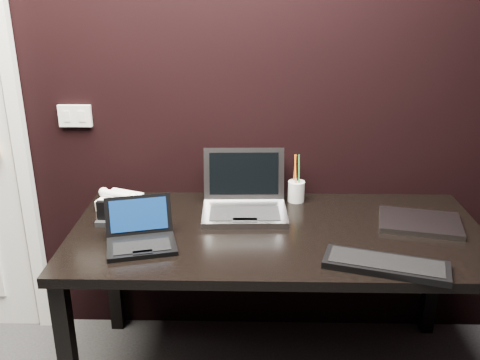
{
  "coord_description": "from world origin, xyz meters",
  "views": [
    {
      "loc": [
        0.19,
        -0.58,
        1.72
      ],
      "look_at": [
        0.15,
        1.35,
        0.98
      ],
      "focal_mm": 40.0,
      "sensor_mm": 36.0,
      "label": 1
    }
  ],
  "objects_px": {
    "closed_laptop": "(420,222)",
    "mobile_phone": "(103,216)",
    "silver_laptop": "(244,202)",
    "pen_cup": "(296,190)",
    "desk_phone": "(120,201)",
    "netbook": "(141,237)",
    "ext_keyboard": "(386,265)",
    "desk": "(277,247)"
  },
  "relations": [
    {
      "from": "closed_laptop",
      "to": "mobile_phone",
      "type": "relative_size",
      "value": 3.65
    },
    {
      "from": "silver_laptop",
      "to": "pen_cup",
      "type": "height_order",
      "value": "silver_laptop"
    },
    {
      "from": "desk_phone",
      "to": "closed_laptop",
      "type": "bearing_deg",
      "value": -6.22
    },
    {
      "from": "netbook",
      "to": "closed_laptop",
      "type": "distance_m",
      "value": 1.15
    },
    {
      "from": "netbook",
      "to": "closed_laptop",
      "type": "bearing_deg",
      "value": 10.04
    },
    {
      "from": "netbook",
      "to": "silver_laptop",
      "type": "height_order",
      "value": "silver_laptop"
    },
    {
      "from": "netbook",
      "to": "pen_cup",
      "type": "xyz_separation_m",
      "value": [
        0.64,
        0.45,
        0.02
      ]
    },
    {
      "from": "ext_keyboard",
      "to": "desk_phone",
      "type": "height_order",
      "value": "desk_phone"
    },
    {
      "from": "pen_cup",
      "to": "closed_laptop",
      "type": "bearing_deg",
      "value": -26.23
    },
    {
      "from": "desk_phone",
      "to": "pen_cup",
      "type": "bearing_deg",
      "value": 7.54
    },
    {
      "from": "silver_laptop",
      "to": "ext_keyboard",
      "type": "xyz_separation_m",
      "value": [
        0.51,
        -0.48,
        -0.03
      ]
    },
    {
      "from": "desk",
      "to": "mobile_phone",
      "type": "distance_m",
      "value": 0.74
    },
    {
      "from": "pen_cup",
      "to": "desk_phone",
      "type": "bearing_deg",
      "value": -172.46
    },
    {
      "from": "ext_keyboard",
      "to": "mobile_phone",
      "type": "bearing_deg",
      "value": 162.9
    },
    {
      "from": "desk",
      "to": "netbook",
      "type": "distance_m",
      "value": 0.57
    },
    {
      "from": "ext_keyboard",
      "to": "silver_laptop",
      "type": "bearing_deg",
      "value": 137.06
    },
    {
      "from": "netbook",
      "to": "closed_laptop",
      "type": "height_order",
      "value": "netbook"
    },
    {
      "from": "silver_laptop",
      "to": "closed_laptop",
      "type": "xyz_separation_m",
      "value": [
        0.74,
        -0.12,
        -0.04
      ]
    },
    {
      "from": "mobile_phone",
      "to": "pen_cup",
      "type": "distance_m",
      "value": 0.87
    },
    {
      "from": "netbook",
      "to": "closed_laptop",
      "type": "xyz_separation_m",
      "value": [
        1.14,
        0.2,
        -0.02
      ]
    },
    {
      "from": "mobile_phone",
      "to": "pen_cup",
      "type": "relative_size",
      "value": 0.45
    },
    {
      "from": "pen_cup",
      "to": "mobile_phone",
      "type": "bearing_deg",
      "value": -162.08
    },
    {
      "from": "netbook",
      "to": "desk_phone",
      "type": "distance_m",
      "value": 0.38
    },
    {
      "from": "desk",
      "to": "closed_laptop",
      "type": "relative_size",
      "value": 4.54
    },
    {
      "from": "closed_laptop",
      "to": "silver_laptop",
      "type": "bearing_deg",
      "value": 171.01
    },
    {
      "from": "closed_laptop",
      "to": "desk",
      "type": "bearing_deg",
      "value": -174.21
    },
    {
      "from": "desk",
      "to": "netbook",
      "type": "xyz_separation_m",
      "value": [
        -0.54,
        -0.14,
        0.11
      ]
    },
    {
      "from": "desk_phone",
      "to": "netbook",
      "type": "bearing_deg",
      "value": -64.77
    },
    {
      "from": "closed_laptop",
      "to": "netbook",
      "type": "bearing_deg",
      "value": -169.96
    },
    {
      "from": "desk",
      "to": "desk_phone",
      "type": "bearing_deg",
      "value": 163.85
    },
    {
      "from": "netbook",
      "to": "ext_keyboard",
      "type": "relative_size",
      "value": 0.67
    },
    {
      "from": "silver_laptop",
      "to": "desk",
      "type": "bearing_deg",
      "value": -51.87
    },
    {
      "from": "closed_laptop",
      "to": "mobile_phone",
      "type": "xyz_separation_m",
      "value": [
        -1.33,
        -0.02,
        0.03
      ]
    },
    {
      "from": "netbook",
      "to": "closed_laptop",
      "type": "relative_size",
      "value": 0.83
    },
    {
      "from": "netbook",
      "to": "desk_phone",
      "type": "height_order",
      "value": "netbook"
    },
    {
      "from": "netbook",
      "to": "ext_keyboard",
      "type": "height_order",
      "value": "netbook"
    },
    {
      "from": "desk",
      "to": "closed_laptop",
      "type": "bearing_deg",
      "value": 5.79
    },
    {
      "from": "closed_laptop",
      "to": "pen_cup",
      "type": "relative_size",
      "value": 1.66
    },
    {
      "from": "pen_cup",
      "to": "desk",
      "type": "bearing_deg",
      "value": -107.72
    },
    {
      "from": "desk",
      "to": "silver_laptop",
      "type": "distance_m",
      "value": 0.26
    },
    {
      "from": "desk",
      "to": "mobile_phone",
      "type": "bearing_deg",
      "value": 176.88
    },
    {
      "from": "mobile_phone",
      "to": "desk",
      "type": "bearing_deg",
      "value": -3.12
    }
  ]
}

